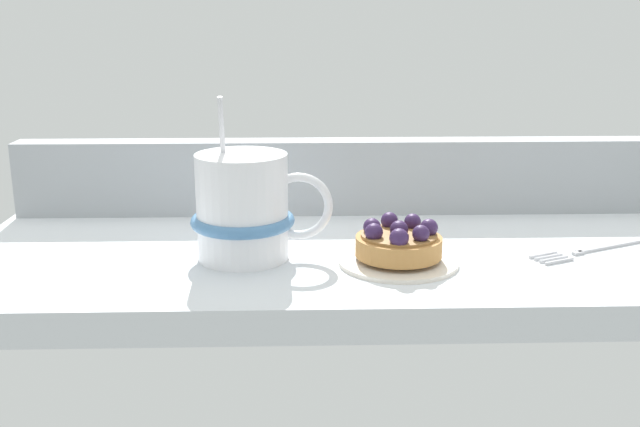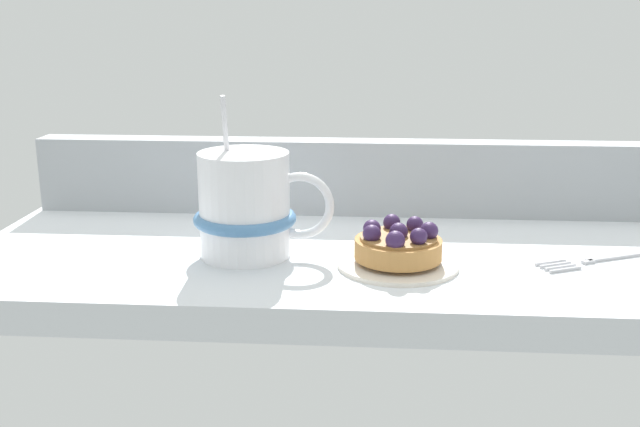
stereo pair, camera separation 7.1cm
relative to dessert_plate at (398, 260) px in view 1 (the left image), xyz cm
name	(u,v)px [view 1 (the left image)]	position (x,y,z in cm)	size (l,w,h in cm)	color
ground_plane	(367,262)	(-2.52, 5.01, -1.99)	(82.29, 32.46, 3.20)	silver
window_rail_back	(357,176)	(-2.52, 19.32, 4.02)	(80.65, 3.85, 8.81)	#9EA3A8
dessert_plate	(398,260)	(0.00, 0.00, 0.00)	(11.59, 11.59, 0.83)	silver
raspberry_tart	(399,241)	(0.00, -0.02, 1.86)	(8.30, 8.30, 3.64)	#B77F42
coffee_mug	(245,208)	(-14.82, 2.24, 4.66)	(13.89, 10.15, 15.91)	white
dessert_fork	(602,247)	(21.36, 3.52, -0.09)	(16.65, 8.71, 0.60)	#B7B7BC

